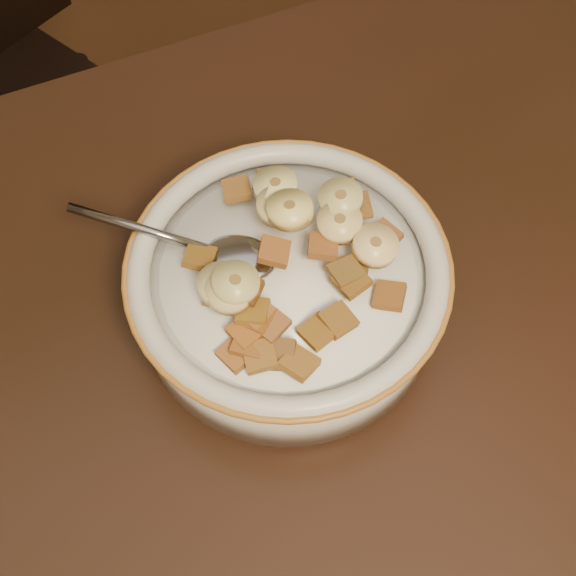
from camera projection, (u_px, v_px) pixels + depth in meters
name	position (u px, v px, depth m)	size (l,w,h in m)	color
cereal_bowl	(288.00, 291.00, 0.52)	(0.21, 0.21, 0.05)	#B4B2B0
milk	(288.00, 272.00, 0.50)	(0.18, 0.18, 0.00)	white
spoon	(240.00, 258.00, 0.50)	(0.04, 0.05, 0.01)	gray
cereal_square_0	(343.00, 194.00, 0.52)	(0.02, 0.02, 0.01)	brown
cereal_square_1	(338.00, 320.00, 0.46)	(0.02, 0.02, 0.01)	brown
cereal_square_2	(346.00, 272.00, 0.48)	(0.02, 0.02, 0.01)	brown
cereal_square_3	(259.00, 319.00, 0.46)	(0.02, 0.02, 0.01)	brown
cereal_square_4	(274.00, 252.00, 0.48)	(0.02, 0.02, 0.01)	brown
cereal_square_5	(260.00, 356.00, 0.45)	(0.02, 0.02, 0.01)	brown
cereal_square_6	(279.00, 355.00, 0.46)	(0.02, 0.02, 0.01)	brown
cereal_square_7	(253.00, 312.00, 0.46)	(0.02, 0.02, 0.01)	brown
cereal_square_8	(272.00, 185.00, 0.53)	(0.02, 0.02, 0.01)	#8D5D1E
cereal_square_9	(219.00, 293.00, 0.48)	(0.02, 0.02, 0.01)	brown
cereal_square_10	(249.00, 344.00, 0.46)	(0.02, 0.02, 0.01)	brown
cereal_square_11	(354.00, 210.00, 0.51)	(0.02, 0.02, 0.01)	olive
cereal_square_12	(384.00, 237.00, 0.50)	(0.02, 0.02, 0.01)	brown
cereal_square_13	(237.00, 354.00, 0.46)	(0.02, 0.02, 0.01)	brown
cereal_square_14	(357.00, 207.00, 0.52)	(0.02, 0.02, 0.01)	brown
cereal_square_15	(270.00, 324.00, 0.46)	(0.02, 0.02, 0.01)	brown
cereal_square_16	(318.00, 332.00, 0.46)	(0.02, 0.02, 0.01)	#9D6C1C
cereal_square_17	(237.00, 189.00, 0.52)	(0.02, 0.02, 0.01)	brown
cereal_square_18	(323.00, 247.00, 0.49)	(0.02, 0.02, 0.01)	brown
cereal_square_19	(270.00, 179.00, 0.53)	(0.02, 0.02, 0.01)	olive
cereal_square_20	(389.00, 296.00, 0.48)	(0.02, 0.02, 0.01)	brown
cereal_square_21	(299.00, 363.00, 0.45)	(0.02, 0.02, 0.01)	brown
cereal_square_22	(247.00, 331.00, 0.46)	(0.02, 0.02, 0.01)	#9C5521
cereal_square_23	(200.00, 257.00, 0.49)	(0.02, 0.02, 0.01)	brown
cereal_square_24	(245.00, 291.00, 0.47)	(0.02, 0.02, 0.01)	brown
cereal_square_25	(352.00, 281.00, 0.48)	(0.02, 0.02, 0.01)	brown
cereal_square_26	(353.00, 272.00, 0.48)	(0.02, 0.02, 0.01)	brown
banana_slice_0	(221.00, 284.00, 0.47)	(0.03, 0.03, 0.01)	beige
banana_slice_1	(291.00, 211.00, 0.48)	(0.03, 0.03, 0.01)	tan
banana_slice_2	(341.00, 199.00, 0.50)	(0.03, 0.03, 0.01)	beige
banana_slice_3	(340.00, 223.00, 0.49)	(0.03, 0.03, 0.01)	beige
banana_slice_4	(236.00, 283.00, 0.46)	(0.03, 0.03, 0.01)	#D4CD85
banana_slice_5	(275.00, 186.00, 0.50)	(0.03, 0.03, 0.01)	beige
banana_slice_6	(230.00, 292.00, 0.46)	(0.03, 0.03, 0.01)	#D1BD84
banana_slice_7	(375.00, 246.00, 0.48)	(0.03, 0.03, 0.01)	#FEDD97
banana_slice_8	(290.00, 209.00, 0.48)	(0.03, 0.03, 0.01)	#F6E186
banana_slice_9	(279.00, 207.00, 0.49)	(0.03, 0.03, 0.01)	#DAC976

